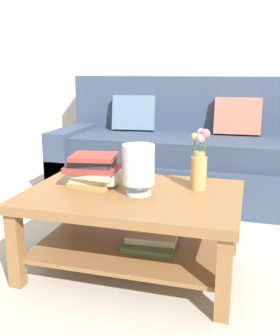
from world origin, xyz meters
The scene contains 7 objects.
ground_plane centered at (0.00, 0.00, 0.00)m, with size 10.00×10.00×0.00m, color #B7B2A8.
back_wall centered at (0.00, 1.65, 1.35)m, with size 6.40×0.12×2.70m, color beige.
couch centered at (0.12, 1.02, 0.36)m, with size 2.24×0.90×1.06m.
coffee_table centered at (0.09, -0.41, 0.34)m, with size 1.18×0.81×0.47m.
book_stack_main centered at (-0.17, -0.36, 0.56)m, with size 0.32×0.25×0.19m.
glass_hurricane_vase centered at (0.12, -0.44, 0.62)m, with size 0.18×0.18×0.27m.
flower_pitcher centered at (0.43, -0.26, 0.62)m, with size 0.10×0.09×0.35m.
Camera 1 is at (0.69, -2.39, 1.13)m, focal length 41.72 mm.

